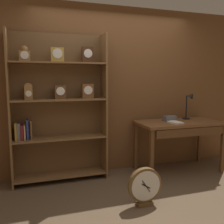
# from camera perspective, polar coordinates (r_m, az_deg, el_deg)

# --- Properties ---
(ground_plane) EXTENTS (10.00, 10.00, 0.00)m
(ground_plane) POSITION_cam_1_polar(r_m,az_deg,el_deg) (3.16, 8.56, -20.59)
(ground_plane) COLOR brown
(back_wood_panel) EXTENTS (4.80, 0.05, 2.60)m
(back_wood_panel) POSITION_cam_1_polar(r_m,az_deg,el_deg) (4.03, 0.37, 4.94)
(back_wood_panel) COLOR brown
(back_wood_panel) RESTS_ON ground
(bookshelf) EXTENTS (1.34, 0.33, 2.13)m
(bookshelf) POSITION_cam_1_polar(r_m,az_deg,el_deg) (3.68, -12.24, 0.94)
(bookshelf) COLOR brown
(bookshelf) RESTS_ON ground
(workbench) EXTENTS (1.34, 0.67, 0.81)m
(workbench) POSITION_cam_1_polar(r_m,az_deg,el_deg) (4.12, 15.15, -3.41)
(workbench) COLOR brown
(workbench) RESTS_ON ground
(desk_lamp) EXTENTS (0.19, 0.19, 0.46)m
(desk_lamp) POSITION_cam_1_polar(r_m,az_deg,el_deg) (4.35, 17.16, 1.85)
(desk_lamp) COLOR black
(desk_lamp) RESTS_ON workbench
(toolbox_small) EXTENTS (0.19, 0.11, 0.09)m
(toolbox_small) POSITION_cam_1_polar(r_m,az_deg,el_deg) (4.10, 12.96, -1.46)
(toolbox_small) COLOR #595960
(toolbox_small) RESTS_ON workbench
(open_repair_manual) EXTENTS (0.17, 0.23, 0.02)m
(open_repair_manual) POSITION_cam_1_polar(r_m,az_deg,el_deg) (3.95, 14.17, -2.30)
(open_repair_manual) COLOR silver
(open_repair_manual) RESTS_ON workbench
(round_clock_large) EXTENTS (0.42, 0.11, 0.46)m
(round_clock_large) POSITION_cam_1_polar(r_m,az_deg,el_deg) (3.10, 7.45, -16.37)
(round_clock_large) COLOR brown
(round_clock_large) RESTS_ON ground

